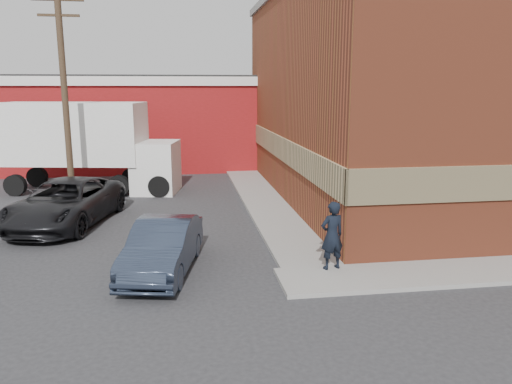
{
  "coord_description": "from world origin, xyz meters",
  "views": [
    {
      "loc": [
        -2.88,
        -12.58,
        4.94
      ],
      "look_at": [
        -0.55,
        2.86,
        1.64
      ],
      "focal_mm": 35.0,
      "sensor_mm": 36.0,
      "label": 1
    }
  ],
  "objects_px": {
    "utility_pole": "(64,92)",
    "sedan": "(163,247)",
    "brick_building": "(433,93)",
    "suv_a": "(65,203)",
    "box_truck": "(90,141)",
    "man": "(332,235)",
    "warehouse": "(130,121)"
  },
  "relations": [
    {
      "from": "man",
      "to": "utility_pole",
      "type": "bearing_deg",
      "value": -61.55
    },
    {
      "from": "brick_building",
      "to": "warehouse",
      "type": "relative_size",
      "value": 1.12
    },
    {
      "from": "utility_pole",
      "to": "box_truck",
      "type": "xyz_separation_m",
      "value": [
        0.39,
        2.84,
        -2.31
      ]
    },
    {
      "from": "warehouse",
      "to": "man",
      "type": "height_order",
      "value": "warehouse"
    },
    {
      "from": "utility_pole",
      "to": "suv_a",
      "type": "relative_size",
      "value": 1.53
    },
    {
      "from": "utility_pole",
      "to": "warehouse",
      "type": "bearing_deg",
      "value": 82.23
    },
    {
      "from": "brick_building",
      "to": "box_truck",
      "type": "relative_size",
      "value": 2.06
    },
    {
      "from": "brick_building",
      "to": "suv_a",
      "type": "relative_size",
      "value": 3.09
    },
    {
      "from": "box_truck",
      "to": "sedan",
      "type": "bearing_deg",
      "value": -61.59
    },
    {
      "from": "man",
      "to": "box_truck",
      "type": "xyz_separation_m",
      "value": [
        -8.15,
        12.09,
        1.39
      ]
    },
    {
      "from": "sedan",
      "to": "man",
      "type": "bearing_deg",
      "value": 2.12
    },
    {
      "from": "man",
      "to": "suv_a",
      "type": "xyz_separation_m",
      "value": [
        -8.14,
        6.12,
        -0.23
      ]
    },
    {
      "from": "box_truck",
      "to": "suv_a",
      "type": "bearing_deg",
      "value": -79.35
    },
    {
      "from": "warehouse",
      "to": "brick_building",
      "type": "bearing_deg",
      "value": -37.2
    },
    {
      "from": "brick_building",
      "to": "warehouse",
      "type": "distance_m",
      "value": 18.3
    },
    {
      "from": "utility_pole",
      "to": "sedan",
      "type": "relative_size",
      "value": 2.09
    },
    {
      "from": "warehouse",
      "to": "man",
      "type": "xyz_separation_m",
      "value": [
        7.04,
        -20.25,
        -1.76
      ]
    },
    {
      "from": "warehouse",
      "to": "man",
      "type": "distance_m",
      "value": 21.51
    },
    {
      "from": "utility_pole",
      "to": "brick_building",
      "type": "bearing_deg",
      "value": -0.02
    },
    {
      "from": "brick_building",
      "to": "man",
      "type": "relative_size",
      "value": 9.81
    },
    {
      "from": "brick_building",
      "to": "suv_a",
      "type": "bearing_deg",
      "value": -168.65
    },
    {
      "from": "utility_pole",
      "to": "sedan",
      "type": "distance_m",
      "value": 10.24
    },
    {
      "from": "man",
      "to": "brick_building",
      "type": "bearing_deg",
      "value": -143.15
    },
    {
      "from": "brick_building",
      "to": "box_truck",
      "type": "xyz_separation_m",
      "value": [
        -15.61,
        2.85,
        -2.25
      ]
    },
    {
      "from": "brick_building",
      "to": "warehouse",
      "type": "height_order",
      "value": "brick_building"
    },
    {
      "from": "man",
      "to": "box_truck",
      "type": "relative_size",
      "value": 0.21
    },
    {
      "from": "suv_a",
      "to": "utility_pole",
      "type": "bearing_deg",
      "value": 110.5
    },
    {
      "from": "warehouse",
      "to": "sedan",
      "type": "xyz_separation_m",
      "value": [
        2.55,
        -19.5,
        -2.1
      ]
    },
    {
      "from": "brick_building",
      "to": "suv_a",
      "type": "height_order",
      "value": "brick_building"
    },
    {
      "from": "utility_pole",
      "to": "suv_a",
      "type": "bearing_deg",
      "value": -82.72
    },
    {
      "from": "warehouse",
      "to": "sedan",
      "type": "distance_m",
      "value": 19.78
    },
    {
      "from": "warehouse",
      "to": "sedan",
      "type": "bearing_deg",
      "value": -82.55
    }
  ]
}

